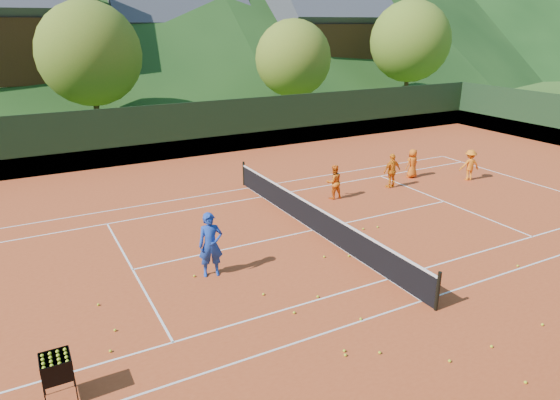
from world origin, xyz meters
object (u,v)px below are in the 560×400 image
student_a (334,182)px  tennis_net (314,217)px  ball_hopper (56,368)px  chalet_right (326,41)px  student_d (470,165)px  coach (211,245)px  student_b (392,171)px  chalet_mid (178,45)px  student_c (412,163)px

student_a → tennis_net: student_a is taller
ball_hopper → chalet_right: bearing=50.4°
student_d → chalet_right: (10.35, 28.31, 4.51)m
tennis_net → ball_hopper: (-8.88, -4.89, 0.25)m
coach → tennis_net: 4.66m
student_b → chalet_mid: size_ratio=0.12×
student_a → tennis_net: 3.60m
student_b → chalet_right: 31.30m
student_d → student_b: bearing=5.8°
student_a → student_c: student_a is taller
student_c → student_b: bearing=15.7°
ball_hopper → tennis_net: bearing=28.8°
tennis_net → student_c: bearing=23.4°
student_d → chalet_right: size_ratio=0.12×
student_b → student_a: bearing=-1.8°
student_a → ball_hopper: 13.64m
student_a → student_c: (5.00, 0.75, -0.03)m
ball_hopper → chalet_mid: size_ratio=0.08×
student_a → student_b: size_ratio=0.93×
student_a → student_d: size_ratio=1.00×
student_d → student_c: bearing=-19.5°
student_c → student_d: bearing=136.9°
student_c → ball_hopper: (-16.45, -8.15, 0.05)m
student_b → student_d: student_b is taller
chalet_mid → tennis_net: bearing=-100.0°
student_c → ball_hopper: student_c is taller
student_a → chalet_mid: 31.95m
student_a → chalet_right: bearing=-118.0°
chalet_right → ball_hopper: bearing=-129.6°
chalet_mid → student_a: bearing=-96.2°
student_a → tennis_net: size_ratio=0.12×
chalet_mid → chalet_right: chalet_right is taller
ball_hopper → chalet_right: size_ratio=0.08×
student_a → student_b: (3.12, 0.00, 0.05)m
ball_hopper → chalet_right: 45.51m
chalet_mid → chalet_right: bearing=-15.9°
coach → chalet_mid: 37.15m
student_d → tennis_net: 9.80m
tennis_net → student_b: bearing=23.9°
coach → chalet_right: size_ratio=0.16×
student_c → chalet_right: size_ratio=0.12×
student_d → tennis_net: size_ratio=0.12×
student_c → chalet_right: (12.43, 26.73, 4.54)m
student_b → chalet_right: (14.32, 27.48, 4.46)m
tennis_net → chalet_right: bearing=56.3°
coach → chalet_right: 40.03m
coach → student_a: coach is taller
student_d → chalet_right: chalet_right is taller
student_c → ball_hopper: 18.36m
student_c → student_d: 2.62m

